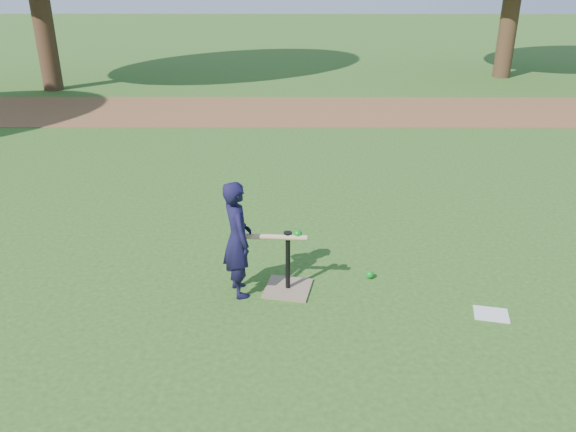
{
  "coord_description": "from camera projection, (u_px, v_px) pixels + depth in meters",
  "views": [
    {
      "loc": [
        0.26,
        -4.92,
        2.83
      ],
      "look_at": [
        0.24,
        0.11,
        0.65
      ],
      "focal_mm": 35.0,
      "sensor_mm": 36.0,
      "label": 1
    }
  ],
  "objects": [
    {
      "name": "dirt_strip",
      "position": [
        279.0,
        111.0,
        12.52
      ],
      "size": [
        24.0,
        3.0,
        0.01
      ],
      "primitive_type": "cube",
      "color": "brown",
      "rests_on": "ground"
    },
    {
      "name": "clipboard",
      "position": [
        491.0,
        314.0,
        5.06
      ],
      "size": [
        0.34,
        0.29,
        0.01
      ],
      "primitive_type": "cube",
      "rotation": [
        0.0,
        0.0,
        -0.22
      ],
      "color": "silver",
      "rests_on": "ground"
    },
    {
      "name": "ground",
      "position": [
        264.0,
        280.0,
        5.64
      ],
      "size": [
        80.0,
        80.0,
        0.0
      ],
      "primitive_type": "plane",
      "color": "#285116",
      "rests_on": "ground"
    },
    {
      "name": "swing_action",
      "position": [
        276.0,
        237.0,
        5.22
      ],
      "size": [
        0.63,
        0.12,
        0.1
      ],
      "color": "tan",
      "rests_on": "ground"
    },
    {
      "name": "wiffle_ball_ground",
      "position": [
        370.0,
        275.0,
        5.65
      ],
      "size": [
        0.08,
        0.08,
        0.08
      ],
      "primitive_type": "sphere",
      "color": "#0B821C",
      "rests_on": "ground"
    },
    {
      "name": "batting_tee",
      "position": [
        288.0,
        279.0,
        5.42
      ],
      "size": [
        0.51,
        0.51,
        0.61
      ],
      "color": "#866D55",
      "rests_on": "ground"
    },
    {
      "name": "child",
      "position": [
        237.0,
        239.0,
        5.2
      ],
      "size": [
        0.4,
        0.48,
        1.13
      ],
      "primitive_type": "imported",
      "rotation": [
        0.0,
        0.0,
        1.92
      ],
      "color": "black",
      "rests_on": "ground"
    }
  ]
}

